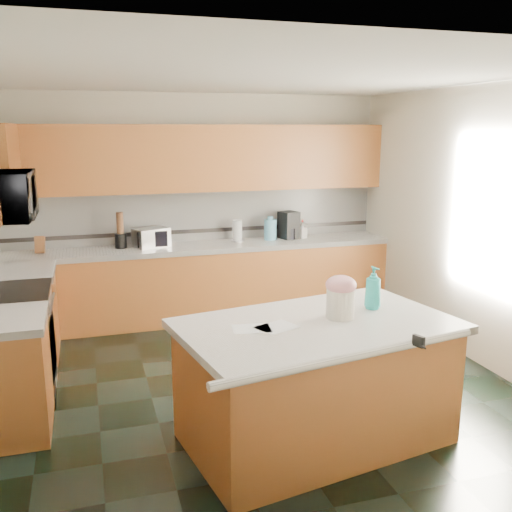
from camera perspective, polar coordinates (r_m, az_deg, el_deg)
name	(u,v)px	position (r m, az deg, el deg)	size (l,w,h in m)	color
floor	(251,385)	(5.32, -0.46, -12.77)	(4.60, 4.60, 0.00)	black
ceiling	(251,75)	(4.82, -0.52, 17.61)	(4.60, 4.60, 0.00)	white
wall_back	(198,206)	(7.12, -5.79, 5.03)	(4.60, 0.04, 2.70)	beige
wall_front	(388,327)	(2.82, 13.05, -6.94)	(4.60, 0.04, 2.70)	beige
wall_right	(479,226)	(5.97, 21.43, 2.77)	(0.04, 4.60, 2.70)	beige
back_base_cab	(205,284)	(7.00, -5.11, -2.78)	(4.60, 0.60, 0.86)	#5D2C0F
back_countertop	(204,247)	(6.89, -5.18, 0.91)	(4.60, 0.64, 0.06)	white
back_upper_cab	(200,158)	(6.89, -5.59, 9.71)	(4.60, 0.33, 0.78)	#5D2C0F
back_backsplash	(199,215)	(7.11, -5.72, 4.08)	(4.60, 0.02, 0.63)	silver
back_accent_band	(199,231)	(7.13, -5.67, 2.53)	(4.60, 0.01, 0.05)	black
left_base_cab_rear	(25,317)	(6.22, -22.13, -5.66)	(0.60, 0.82, 0.86)	#5D2C0F
left_counter_rear	(21,273)	(6.10, -22.48, -1.55)	(0.64, 0.82, 0.06)	white
left_base_cab_front	(7,379)	(4.79, -23.68, -11.22)	(0.60, 0.72, 0.86)	#5D2C0F
left_counter_front	(1,321)	(4.63, -24.18, -5.99)	(0.64, 0.72, 0.06)	white
range_body	(16,344)	(5.47, -22.83, -8.08)	(0.60, 0.76, 0.88)	#B7B7BC
range_oven_door	(52,344)	(5.46, -19.74, -8.31)	(0.02, 0.68, 0.55)	black
range_cooktop	(12,293)	(5.33, -23.25, -3.43)	(0.62, 0.78, 0.04)	black
range_handle	(52,303)	(5.33, -19.72, -4.47)	(0.02, 0.02, 0.66)	#B7B7BC
microwave	(2,196)	(5.18, -24.04, 5.47)	(0.73, 0.50, 0.41)	#B7B7BC
island_base	(316,385)	(4.33, 6.01, -12.76)	(1.85, 1.06, 0.86)	#5D2C0F
island_top	(317,326)	(4.15, 6.15, -7.00)	(1.95, 1.16, 0.06)	white
island_bullnose	(354,356)	(3.66, 9.73, -9.86)	(0.06, 0.06, 1.95)	white
treat_jar	(340,304)	(4.23, 8.44, -4.73)	(0.21, 0.21, 0.22)	white
treat_jar_lid	(341,285)	(4.19, 8.50, -2.88)	(0.23, 0.23, 0.14)	pink
treat_jar_knob	(341,278)	(4.18, 8.52, -2.24)	(0.03, 0.03, 0.07)	tan
treat_jar_knob_end_l	(337,279)	(4.16, 8.06, -2.28)	(0.04, 0.04, 0.04)	tan
treat_jar_knob_end_r	(346,278)	(4.19, 8.98, -2.20)	(0.04, 0.04, 0.04)	tan
soap_bottle_island	(373,288)	(4.47, 11.63, -3.14)	(0.13, 0.13, 0.33)	teal
paper_sheet_a	(277,327)	(4.02, 2.07, -7.12)	(0.27, 0.21, 0.00)	white
paper_sheet_b	(251,329)	(3.99, -0.47, -7.26)	(0.26, 0.20, 0.00)	white
clamp_body	(419,341)	(3.89, 15.95, -8.19)	(0.03, 0.09, 0.08)	black
clamp_handle	(423,347)	(3.85, 16.34, -8.71)	(0.01, 0.01, 0.06)	black
knife_block	(40,245)	(6.80, -20.79, 1.04)	(0.10, 0.09, 0.19)	#472814
utensil_crock	(121,241)	(6.82, -13.37, 1.49)	(0.14, 0.14, 0.17)	black
utensil_bundle	(120,223)	(6.79, -13.46, 3.23)	(0.08, 0.08, 0.25)	#472814
toaster_oven	(151,237)	(6.82, -10.43, 1.84)	(0.39, 0.26, 0.22)	#B7B7BC
toaster_oven_door	(153,239)	(6.69, -10.31, 1.65)	(0.35, 0.01, 0.18)	black
paper_towel	(237,231)	(7.05, -1.87, 2.56)	(0.12, 0.12, 0.26)	white
paper_towel_base	(237,240)	(7.08, -1.87, 1.57)	(0.17, 0.17, 0.01)	#B7B7BC
water_jug	(270,230)	(7.13, 1.44, 2.66)	(0.16, 0.16, 0.26)	#61AED5
water_jug_neck	(270,218)	(7.11, 1.45, 3.84)	(0.07, 0.07, 0.04)	#61AED5
coffee_maker	(289,225)	(7.23, 3.29, 3.11)	(0.20, 0.22, 0.34)	black
coffee_carafe	(290,234)	(7.20, 3.42, 2.26)	(0.14, 0.14, 0.14)	black
soap_bottle_back	(302,230)	(7.27, 4.66, 2.60)	(0.09, 0.09, 0.20)	white
soap_back_cap	(303,221)	(7.25, 4.68, 3.51)	(0.02, 0.02, 0.03)	red
window_light_proxy	(492,214)	(5.77, 22.53, 3.89)	(0.02, 1.40, 1.10)	white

